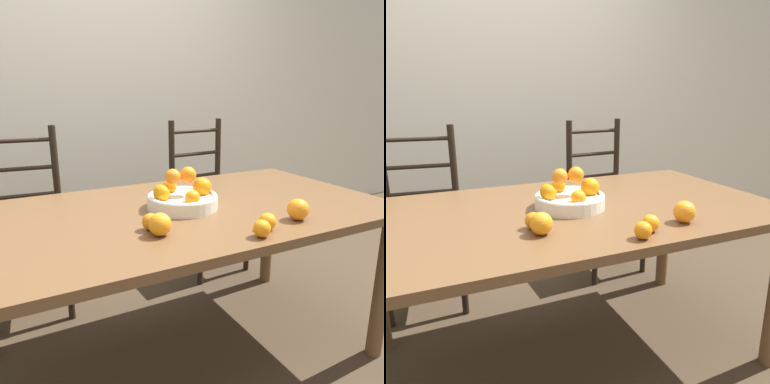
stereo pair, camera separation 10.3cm
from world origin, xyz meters
The scene contains 11 objects.
ground_plane centered at (0.00, 0.00, 0.00)m, with size 12.00×12.00×0.00m, color #423323.
wall_back centered at (0.00, 1.53, 1.30)m, with size 8.00×0.06×2.60m.
dining_table centered at (0.00, 0.00, 0.64)m, with size 1.77×0.97×0.73m.
fruit_bowl centered at (0.00, 0.00, 0.78)m, with size 0.30×0.30×0.17m.
orange_loose_0 centered at (-0.21, -0.24, 0.77)m, with size 0.08×0.08×0.08m.
orange_loose_1 centered at (-0.21, -0.18, 0.76)m, with size 0.06×0.06×0.06m.
orange_loose_2 centered at (0.09, -0.42, 0.76)m, with size 0.06×0.06×0.06m.
orange_loose_3 centered at (0.15, -0.37, 0.76)m, with size 0.06×0.06×0.06m.
orange_loose_4 centered at (0.32, -0.34, 0.77)m, with size 0.08×0.08×0.08m.
chair_left centered at (-0.57, 0.80, 0.48)m, with size 0.45×0.44×1.02m.
chair_right centered at (0.58, 0.80, 0.48)m, with size 0.45×0.43×1.02m.
Camera 2 is at (-0.57, -1.39, 1.20)m, focal length 35.00 mm.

